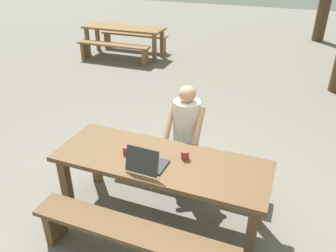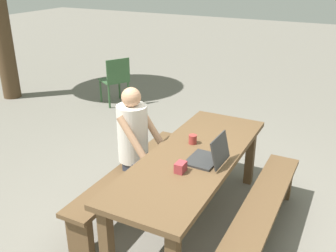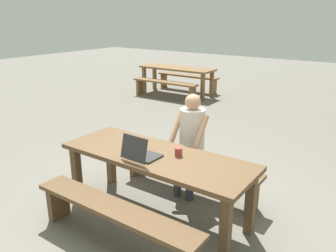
{
  "view_description": "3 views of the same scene",
  "coord_description": "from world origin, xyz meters",
  "px_view_note": "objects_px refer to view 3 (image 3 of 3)",
  "views": [
    {
      "loc": [
        1.09,
        -2.56,
        2.64
      ],
      "look_at": [
        -0.02,
        0.25,
        1.0
      ],
      "focal_mm": 35.7,
      "sensor_mm": 36.0,
      "label": 1
    },
    {
      "loc": [
        -2.89,
        -1.23,
        2.39
      ],
      "look_at": [
        -0.02,
        0.25,
        1.0
      ],
      "focal_mm": 40.73,
      "sensor_mm": 36.0,
      "label": 2
    },
    {
      "loc": [
        2.07,
        -2.71,
        2.2
      ],
      "look_at": [
        -0.02,
        0.25,
        1.0
      ],
      "focal_mm": 36.4,
      "sensor_mm": 36.0,
      "label": 3
    }
  ],
  "objects_px": {
    "laptop": "(140,153)",
    "small_pouch": "(131,145)",
    "picnic_table_front": "(156,163)",
    "person_seated": "(191,138)",
    "picnic_table_mid": "(177,71)",
    "coffee_mug": "(179,152)"
  },
  "relations": [
    {
      "from": "picnic_table_mid",
      "to": "small_pouch",
      "type": "bearing_deg",
      "value": -61.87
    },
    {
      "from": "picnic_table_front",
      "to": "small_pouch",
      "type": "xyz_separation_m",
      "value": [
        -0.33,
        -0.03,
        0.15
      ]
    },
    {
      "from": "small_pouch",
      "to": "picnic_table_mid",
      "type": "relative_size",
      "value": 0.05
    },
    {
      "from": "picnic_table_mid",
      "to": "person_seated",
      "type": "bearing_deg",
      "value": -55.28
    },
    {
      "from": "picnic_table_mid",
      "to": "laptop",
      "type": "bearing_deg",
      "value": -60.43
    },
    {
      "from": "laptop",
      "to": "person_seated",
      "type": "distance_m",
      "value": 0.85
    },
    {
      "from": "person_seated",
      "to": "picnic_table_mid",
      "type": "relative_size",
      "value": 0.6
    },
    {
      "from": "coffee_mug",
      "to": "picnic_table_mid",
      "type": "relative_size",
      "value": 0.04
    },
    {
      "from": "small_pouch",
      "to": "person_seated",
      "type": "bearing_deg",
      "value": 61.27
    },
    {
      "from": "laptop",
      "to": "small_pouch",
      "type": "bearing_deg",
      "value": -28.87
    },
    {
      "from": "laptop",
      "to": "coffee_mug",
      "type": "distance_m",
      "value": 0.41
    },
    {
      "from": "laptop",
      "to": "small_pouch",
      "type": "distance_m",
      "value": 0.31
    },
    {
      "from": "laptop",
      "to": "small_pouch",
      "type": "height_order",
      "value": "laptop"
    },
    {
      "from": "picnic_table_front",
      "to": "laptop",
      "type": "distance_m",
      "value": 0.26
    },
    {
      "from": "laptop",
      "to": "small_pouch",
      "type": "relative_size",
      "value": 3.12
    },
    {
      "from": "small_pouch",
      "to": "picnic_table_mid",
      "type": "height_order",
      "value": "small_pouch"
    },
    {
      "from": "laptop",
      "to": "coffee_mug",
      "type": "xyz_separation_m",
      "value": [
        0.29,
        0.29,
        -0.02
      ]
    },
    {
      "from": "picnic_table_front",
      "to": "picnic_table_mid",
      "type": "relative_size",
      "value": 1.01
    },
    {
      "from": "picnic_table_front",
      "to": "small_pouch",
      "type": "bearing_deg",
      "value": -174.5
    },
    {
      "from": "picnic_table_front",
      "to": "picnic_table_mid",
      "type": "xyz_separation_m",
      "value": [
        -3.26,
        5.29,
        0.0
      ]
    },
    {
      "from": "person_seated",
      "to": "picnic_table_mid",
      "type": "distance_m",
      "value": 5.7
    },
    {
      "from": "picnic_table_mid",
      "to": "coffee_mug",
      "type": "bearing_deg",
      "value": -56.81
    }
  ]
}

